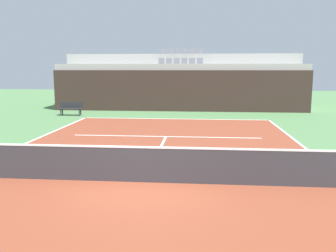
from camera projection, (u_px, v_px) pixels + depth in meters
The scene contains 12 objects.
ground_plane at pixel (143, 182), 9.49m from camera, with size 80.00×80.00×0.00m, color #477042.
court_surface at pixel (143, 182), 9.49m from camera, with size 11.00×24.00×0.01m, color brown.
baseline_far at pixel (175, 119), 21.24m from camera, with size 11.00×0.10×0.00m, color white.
service_line_far at pixel (166, 137), 15.78m from camera, with size 8.26×0.10×0.00m, color white.
centre_service_line at pixel (157, 154), 12.64m from camera, with size 0.10×6.40×0.00m, color white.
back_wall at pixel (179, 91), 24.86m from camera, with size 17.79×0.30×2.84m, color #33231E.
stands_tier_lower at pixel (180, 87), 26.15m from camera, with size 17.79×2.40×3.27m, color #9E9E99.
stands_tier_upper at pixel (182, 80), 28.45m from camera, with size 17.79×2.40×4.05m, color #9E9E99.
seating_row_lower at pixel (180, 62), 25.96m from camera, with size 3.23×0.44×0.44m.
seating_row_upper at pixel (182, 53), 28.20m from camera, with size 3.23×0.44×0.44m.
tennis_net at pixel (143, 164), 9.41m from camera, with size 11.08×0.08×1.07m.
player_bench at pixel (71, 108), 22.79m from camera, with size 1.50×0.40×0.85m.
Camera 1 is at (1.49, -9.03, 3.00)m, focal length 38.40 mm.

